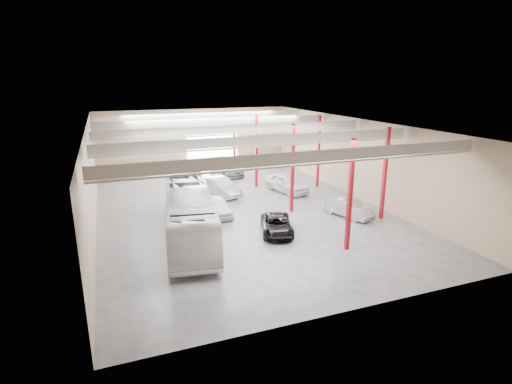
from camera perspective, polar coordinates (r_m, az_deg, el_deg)
depot_shell at (r=32.20m, az=-2.58°, el=6.29°), size 22.12×32.12×7.06m
coach_bus at (r=26.86m, az=-9.51°, el=-3.07°), size 4.76×12.70×3.46m
black_sedan at (r=27.69m, az=2.99°, el=-4.72°), size 3.32×4.84×1.23m
car_row_a at (r=31.43m, az=-5.44°, el=-2.05°), size 1.74×4.14×1.40m
car_row_b at (r=36.71m, az=-5.23°, el=0.79°), size 3.25×5.21×1.62m
car_row_c at (r=44.49m, az=-4.29°, el=3.51°), size 3.15×5.87×1.62m
car_right_near at (r=31.80m, az=13.02°, el=-2.22°), size 2.67×4.37×1.36m
car_right_far at (r=37.72m, az=4.39°, el=1.29°), size 3.07×5.33×1.71m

